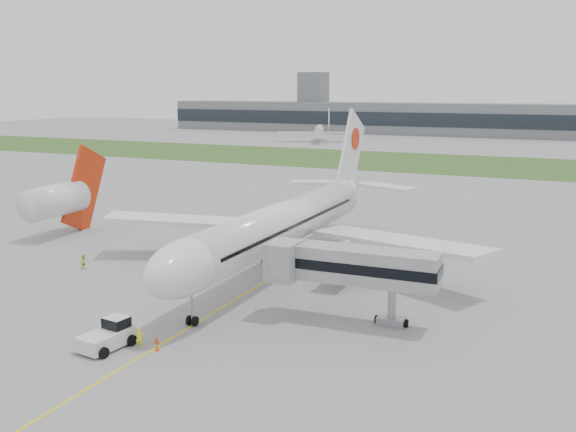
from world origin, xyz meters
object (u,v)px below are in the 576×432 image
at_px(jet_bridge, 347,266).
at_px(pushback_tug, 109,335).
at_px(airliner, 286,222).
at_px(neighbor_aircraft, 60,199).
at_px(ground_crew_near, 139,337).

bearing_deg(jet_bridge, pushback_tug, -141.04).
bearing_deg(airliner, pushback_tug, -97.56).
relative_size(pushback_tug, neighbor_aircraft, 0.29).
bearing_deg(neighbor_aircraft, pushback_tug, -44.78).
distance_m(airliner, neighbor_aircraft, 36.78).
bearing_deg(neighbor_aircraft, ground_crew_near, -41.95).
distance_m(airliner, pushback_tug, 27.37).
distance_m(airliner, jet_bridge, 17.88).
distance_m(airliner, ground_crew_near, 26.28).
distance_m(pushback_tug, neighbor_aircraft, 44.49).
bearing_deg(airliner, jet_bridge, -47.36).
xyz_separation_m(airliner, ground_crew_near, (-1.20, -25.82, -4.78)).
bearing_deg(ground_crew_near, airliner, -126.76).
relative_size(airliner, neighbor_aircraft, 3.31).
bearing_deg(ground_crew_near, pushback_tug, -12.57).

